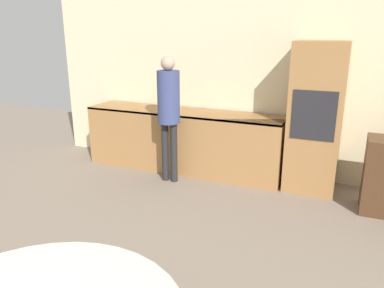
# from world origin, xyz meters

# --- Properties ---
(wall_back) EXTENTS (6.80, 0.05, 2.60)m
(wall_back) POSITION_xyz_m (0.00, 5.58, 1.30)
(wall_back) COLOR beige
(wall_back) RESTS_ON ground_plane
(kitchen_counter) EXTENTS (2.96, 0.60, 0.90)m
(kitchen_counter) POSITION_xyz_m (-1.07, 5.23, 0.46)
(kitchen_counter) COLOR #AD7A47
(kitchen_counter) RESTS_ON ground_plane
(oven_unit) EXTENTS (0.64, 0.59, 1.91)m
(oven_unit) POSITION_xyz_m (0.77, 5.24, 0.95)
(oven_unit) COLOR #AD7A47
(oven_unit) RESTS_ON ground_plane
(person_standing) EXTENTS (0.30, 0.30, 1.72)m
(person_standing) POSITION_xyz_m (-1.06, 4.75, 1.08)
(person_standing) COLOR #262628
(person_standing) RESTS_ON ground_plane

